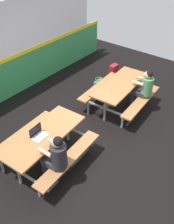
# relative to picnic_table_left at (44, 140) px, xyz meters

# --- Properties ---
(ground_plane) EXTENTS (10.00, 10.00, 0.02)m
(ground_plane) POSITION_rel_picnic_table_left_xyz_m (1.31, -0.01, -0.58)
(ground_plane) COLOR black
(accent_backdrop) EXTENTS (8.00, 0.14, 2.60)m
(accent_backdrop) POSITION_rel_picnic_table_left_xyz_m (1.31, 2.64, 0.67)
(accent_backdrop) COLOR #338C4C
(accent_backdrop) RESTS_ON ground
(picnic_table_left) EXTENTS (1.91, 1.66, 0.74)m
(picnic_table_left) POSITION_rel_picnic_table_left_xyz_m (0.00, 0.00, 0.00)
(picnic_table_left) COLOR #9E6B3D
(picnic_table_left) RESTS_ON ground
(picnic_table_right) EXTENTS (1.91, 1.66, 0.74)m
(picnic_table_right) POSITION_rel_picnic_table_left_xyz_m (2.63, -0.16, 0.00)
(picnic_table_right) COLOR #9E6B3D
(picnic_table_right) RESTS_ON ground
(student_nearer) EXTENTS (0.38, 0.53, 1.21)m
(student_nearer) POSITION_rel_picnic_table_left_xyz_m (-0.24, -0.57, 0.13)
(student_nearer) COLOR #2D2D38
(student_nearer) RESTS_ON ground
(student_further) EXTENTS (0.38, 0.53, 1.21)m
(student_further) POSITION_rel_picnic_table_left_xyz_m (2.91, -0.70, 0.13)
(student_further) COLOR #2D2D38
(student_further) RESTS_ON ground
(laptop_silver) EXTENTS (0.33, 0.24, 0.22)m
(laptop_silver) POSITION_rel_picnic_table_left_xyz_m (-0.09, 0.03, 0.21)
(laptop_silver) COLOR silver
(laptop_silver) RESTS_ON picnic_table_left
(backpack_dark) EXTENTS (0.30, 0.22, 0.44)m
(backpack_dark) POSITION_rel_picnic_table_left_xyz_m (3.92, 0.87, -0.36)
(backpack_dark) COLOR maroon
(backpack_dark) RESTS_ON ground
(tote_bag_bright) EXTENTS (0.34, 0.21, 0.43)m
(tote_bag_bright) POSITION_rel_picnic_table_left_xyz_m (2.94, 0.75, -0.38)
(tote_bag_bright) COLOR #3F724C
(tote_bag_bright) RESTS_ON ground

